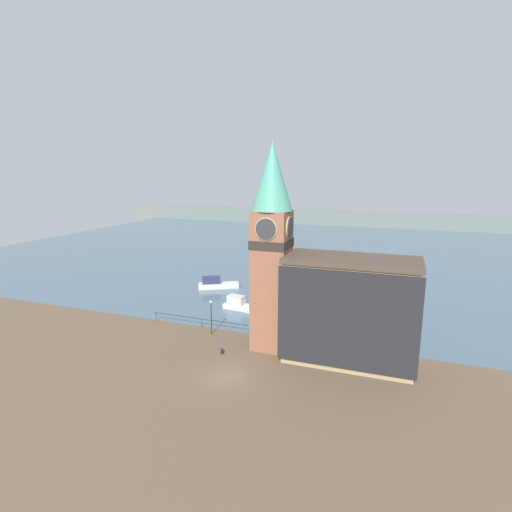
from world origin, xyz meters
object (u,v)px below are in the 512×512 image
at_px(boat_far, 216,284).
at_px(lamp_post, 211,311).
at_px(clock_tower, 272,242).
at_px(pier_building, 350,311).
at_px(boat_near, 240,304).
at_px(mooring_bollard_near, 222,351).

bearing_deg(boat_far, lamp_post, -95.53).
bearing_deg(lamp_post, boat_far, 113.84).
bearing_deg(clock_tower, pier_building, -4.33).
distance_m(pier_building, boat_near, 19.65).
xyz_separation_m(boat_near, boat_far, (-7.37, 8.00, 0.06)).
height_order(boat_far, lamp_post, lamp_post).
xyz_separation_m(boat_near, mooring_bollard_near, (3.51, -13.43, -0.31)).
xyz_separation_m(boat_far, lamp_post, (7.57, -17.13, 2.11)).
bearing_deg(pier_building, boat_near, 146.17).
distance_m(mooring_bollard_near, lamp_post, 5.97).
height_order(boat_far, mooring_bollard_near, boat_far).
relative_size(boat_far, mooring_bollard_near, 10.33).
height_order(clock_tower, mooring_bollard_near, clock_tower).
bearing_deg(boat_near, boat_far, 140.02).
bearing_deg(pier_building, boat_far, 141.27).
relative_size(clock_tower, boat_near, 4.00).
bearing_deg(pier_building, clock_tower, 175.67).
bearing_deg(clock_tower, mooring_bollard_near, -140.86).
bearing_deg(boat_far, pier_building, -68.09).
height_order(pier_building, lamp_post, pier_building).
bearing_deg(boat_far, boat_near, -76.70).
distance_m(clock_tower, boat_near, 16.58).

